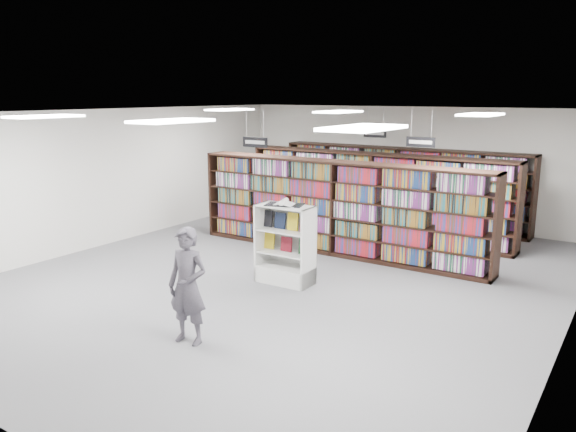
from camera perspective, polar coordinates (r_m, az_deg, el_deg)
The scene contains 19 objects.
floor at distance 11.16m, azimuth -0.05°, elevation -6.18°, with size 12.00×12.00×0.00m, color #59595E.
ceiling at distance 10.59m, azimuth -0.05°, elevation 10.48°, with size 10.00×12.00×0.10m, color silver.
wall_back at distance 16.06m, azimuth 11.83°, elevation 5.12°, with size 10.00×0.10×3.20m, color silver.
wall_left at distance 14.10m, azimuth -17.33°, elevation 3.85°, with size 0.10×12.00×3.20m, color silver.
bookshelf_row_near at distance 12.55m, azimuth 4.97°, elevation 0.83°, with size 7.00×0.60×2.10m.
bookshelf_row_mid at distance 14.32m, azimuth 8.78°, elevation 2.16°, with size 7.00×0.60×2.10m.
bookshelf_row_far at distance 15.86m, azimuth 11.34°, elevation 3.04°, with size 7.00×0.60×2.10m.
aisle_sign_left at distance 12.30m, azimuth -3.37°, elevation 7.59°, with size 0.65×0.02×0.80m.
aisle_sign_right at distance 12.65m, azimuth 13.32°, elevation 7.41°, with size 0.65×0.02×0.80m.
aisle_sign_center at distance 15.25m, azimuth 8.82°, elevation 8.38°, with size 0.65×0.02×0.80m.
troffer_front_left at distance 10.58m, azimuth -23.50°, elevation 9.26°, with size 0.60×1.20×0.04m, color white.
troffer_front_center at distance 8.25m, azimuth -11.72°, elevation 9.43°, with size 0.60×1.20×0.04m, color white.
troffer_front_right at distance 6.50m, azimuth 7.66°, elevation 8.86°, with size 0.60×1.20×0.04m, color white.
troffer_back_left at distance 13.98m, azimuth -5.94°, elevation 10.69°, with size 0.60×1.20×0.04m, color white.
troffer_back_center at distance 12.31m, azimuth 5.15°, elevation 10.50°, with size 0.60×1.20×0.04m, color white.
troffer_back_right at distance 11.21m, azimuth 18.99°, elevation 9.72°, with size 0.60×1.20×0.04m, color white.
endcap_display at distance 10.71m, azimuth -0.19°, elevation -4.21°, with size 1.09×0.56×1.51m.
open_book at distance 10.46m, azimuth -0.38°, elevation 1.29°, with size 0.78×0.59×0.13m.
shopper at distance 8.19m, azimuth -10.15°, elevation -7.01°, with size 0.62×0.41×1.71m, color #4C4853.
Camera 1 is at (5.81, -8.85, 3.54)m, focal length 35.00 mm.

